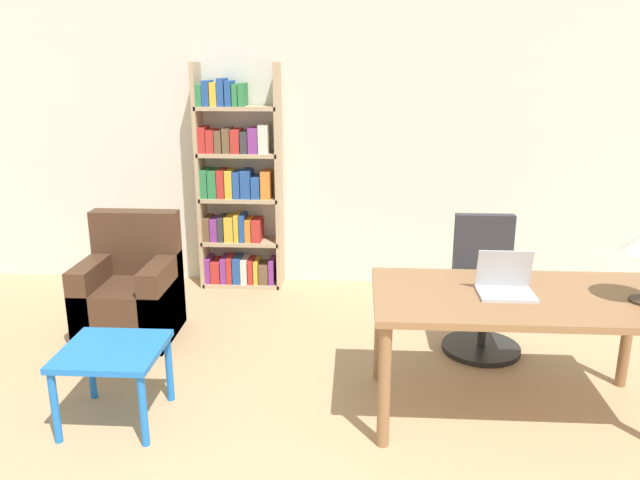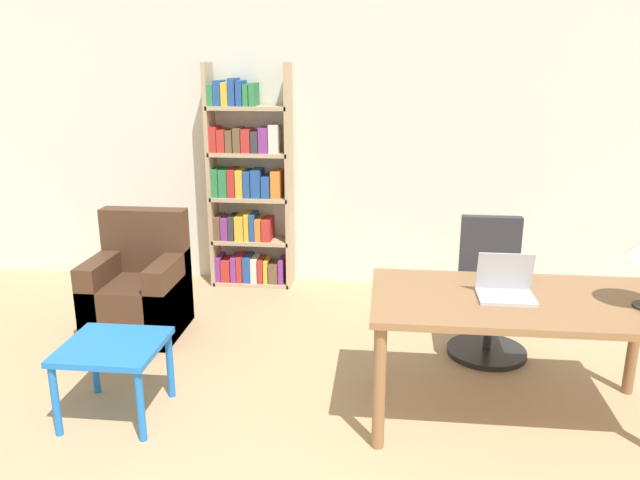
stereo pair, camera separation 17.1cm
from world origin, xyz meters
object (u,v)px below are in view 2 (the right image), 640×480
object	(u,v)px
laptop	(506,288)
side_table_blue	(113,355)
office_chair	(489,297)
desk	(521,313)
armchair	(139,293)
bookshelf	(247,189)

from	to	relation	value
laptop	side_table_blue	xyz separation A→B (m)	(-2.26, -0.24, -0.42)
office_chair	side_table_blue	bearing A→B (deg)	-154.12
desk	side_table_blue	size ratio (longest dim) A/B	3.01
armchair	office_chair	bearing A→B (deg)	-1.36
bookshelf	laptop	bearing A→B (deg)	-47.22
desk	armchair	xyz separation A→B (m)	(-2.69, 0.97, -0.36)
office_chair	side_table_blue	world-z (taller)	office_chair
bookshelf	armchair	bearing A→B (deg)	-117.88
office_chair	bookshelf	size ratio (longest dim) A/B	0.48
laptop	office_chair	xyz separation A→B (m)	(0.07, 0.89, -0.40)
laptop	office_chair	size ratio (longest dim) A/B	0.32
armchair	laptop	bearing A→B (deg)	-20.26
side_table_blue	office_chair	bearing A→B (deg)	25.88
office_chair	armchair	bearing A→B (deg)	178.64
laptop	armchair	bearing A→B (deg)	159.74
office_chair	bookshelf	bearing A→B (deg)	148.79
laptop	office_chair	distance (m)	0.98
desk	office_chair	xyz separation A→B (m)	(-0.03, 0.91, -0.25)
office_chair	armchair	size ratio (longest dim) A/B	1.05
desk	side_table_blue	bearing A→B (deg)	-174.58
office_chair	bookshelf	distance (m)	2.44
desk	side_table_blue	world-z (taller)	desk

